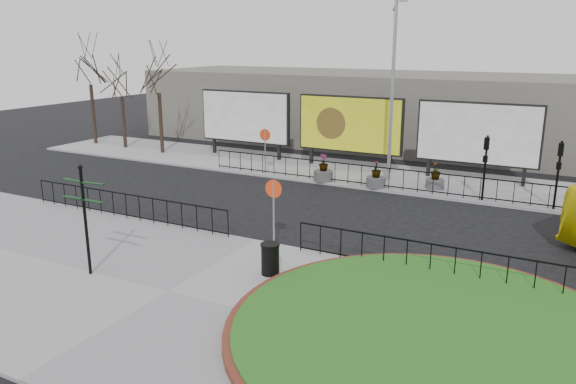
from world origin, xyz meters
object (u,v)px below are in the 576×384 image
Objects in this scene: planter_a at (323,172)px; planter_c at (435,179)px; planter_b at (376,178)px; lamp_post at (392,90)px; billboard_mid at (350,125)px; litter_bin at (270,259)px; fingerpost_sign at (84,209)px.

planter_c is (5.56, 1.11, 0.02)m from planter_a.
lamp_post is at bearing 85.51° from planter_b.
billboard_mid is at bearing 156.10° from planter_c.
lamp_post is (3.01, -1.97, 2.23)m from billboard_mid.
planter_b is (2.88, -3.57, -2.03)m from billboard_mid.
litter_bin is at bearing -77.13° from billboard_mid.
fingerpost_sign is at bearing -114.33° from planter_c.
billboard_mid is 6.16× the size of litter_bin.
lamp_post is 4.96m from planter_c.
planter_b is 2.90m from planter_c.
lamp_post is at bearing 28.02° from planter_a.
planter_a is at bearing -151.98° from lamp_post.
planter_a is at bearing 106.55° from litter_bin.
lamp_post is at bearing 169.09° from planter_c.
planter_b is 1.00× the size of planter_c.
billboard_mid is at bearing 90.00° from planter_a.
lamp_post reaches higher than litter_bin.
billboard_mid is at bearing 146.75° from lamp_post.
planter_a reaches higher than planter_c.
planter_c is at bearing 81.15° from litter_bin.
fingerpost_sign is at bearing -152.61° from litter_bin.
litter_bin is 12.41m from planter_a.
planter_a is 1.04× the size of planter_c.
lamp_post is at bearing 92.24° from litter_bin.
fingerpost_sign is (-4.51, -16.11, -2.59)m from lamp_post.
litter_bin is 11.92m from planter_b.
planter_c is (2.02, 13.01, -0.03)m from litter_bin.
fingerpost_sign is 15.25m from planter_b.
lamp_post reaches higher than planter_b.
fingerpost_sign is 2.59× the size of planter_b.
planter_a reaches higher than planter_b.
fingerpost_sign is 14.68m from planter_a.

